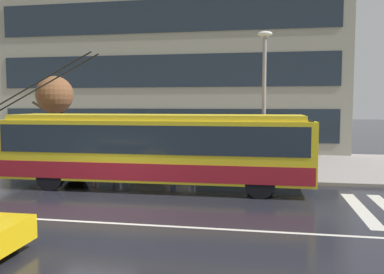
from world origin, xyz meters
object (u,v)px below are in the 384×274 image
at_px(bus_shelter, 159,129).
at_px(pedestrian_at_shelter, 114,137).
at_px(street_lamp, 264,91).
at_px(street_tree_bare, 55,96).
at_px(pedestrian_walking_past, 175,140).
at_px(pedestrian_approaching_curb, 96,139).
at_px(trolleybus, 155,148).

relative_size(bus_shelter, pedestrian_at_shelter, 1.79).
distance_m(street_lamp, street_tree_bare, 10.21).
xyz_separation_m(pedestrian_walking_past, street_tree_bare, (-6.12, 0.41, 1.99)).
bearing_deg(street_lamp, pedestrian_at_shelter, 173.37).
relative_size(street_lamp, street_tree_bare, 1.36).
xyz_separation_m(bus_shelter, pedestrian_at_shelter, (-1.97, -0.77, -0.31)).
height_order(bus_shelter, pedestrian_approaching_curb, bus_shelter).
bearing_deg(pedestrian_approaching_curb, pedestrian_walking_past, 4.23).
height_order(pedestrian_walking_past, street_lamp, street_lamp).
bearing_deg(bus_shelter, trolleybus, -77.33).
relative_size(trolleybus, pedestrian_walking_past, 6.70).
bearing_deg(street_tree_bare, pedestrian_walking_past, -3.82).
bearing_deg(bus_shelter, pedestrian_walking_past, -37.42).
bearing_deg(bus_shelter, pedestrian_approaching_curb, -160.34).
bearing_deg(street_tree_bare, street_lamp, -7.12).
distance_m(pedestrian_approaching_curb, street_tree_bare, 3.20).
bearing_deg(bus_shelter, street_lamp, -17.66).
bearing_deg(street_lamp, pedestrian_walking_past, 167.95).
xyz_separation_m(trolleybus, bus_shelter, (-0.81, 3.60, 0.48)).
height_order(bus_shelter, pedestrian_walking_past, bus_shelter).
xyz_separation_m(bus_shelter, street_lamp, (4.95, -1.58, 1.74)).
bearing_deg(street_lamp, trolleybus, -153.90).
xyz_separation_m(pedestrian_walking_past, street_lamp, (4.01, -0.86, 2.15)).
distance_m(pedestrian_approaching_curb, pedestrian_walking_past, 3.73).
relative_size(trolleybus, street_tree_bare, 2.91).
height_order(pedestrian_at_shelter, pedestrian_walking_past, pedestrian_at_shelter).
xyz_separation_m(pedestrian_at_shelter, street_tree_bare, (-3.21, 0.46, 1.89)).
bearing_deg(pedestrian_at_shelter, street_tree_bare, 171.83).
xyz_separation_m(pedestrian_approaching_curb, pedestrian_walking_past, (3.72, 0.28, 0.01)).
height_order(pedestrian_at_shelter, street_lamp, street_lamp).
xyz_separation_m(pedestrian_at_shelter, street_lamp, (6.93, -0.81, 2.05)).
height_order(trolleybus, street_lamp, street_lamp).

